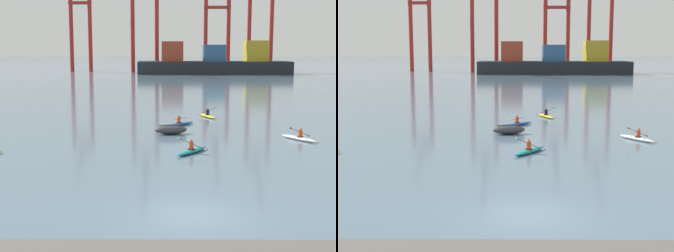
# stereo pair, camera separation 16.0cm
# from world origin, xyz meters

# --- Properties ---
(ground_plane) EXTENTS (800.00, 800.00, 0.00)m
(ground_plane) POSITION_xyz_m (0.00, 0.00, 0.00)
(ground_plane) COLOR slate
(container_barge) EXTENTS (40.72, 10.56, 8.86)m
(container_barge) POSITION_xyz_m (10.56, 113.36, 2.98)
(container_barge) COLOR #1E2328
(container_barge) RESTS_ON ground
(gantry_crane_west) EXTENTS (6.77, 17.24, 30.20)m
(gantry_crane_west) POSITION_xyz_m (-27.88, 126.87, 15.97)
(gantry_crane_west) COLOR maroon
(gantry_crane_west) RESTS_ON ground
(gantry_crane_west_mid) EXTENTS (8.13, 19.91, 39.11)m
(gantry_crane_west_mid) POSITION_xyz_m (-8.65, 122.13, 18.72)
(gantry_crane_west_mid) COLOR maroon
(gantry_crane_west_mid) RESTS_ON ground
(gantry_crane_east_mid) EXTENTS (7.96, 15.16, 32.35)m
(gantry_crane_east_mid) POSITION_xyz_m (12.52, 127.45, 15.44)
(gantry_crane_east_mid) COLOR maroon
(gantry_crane_east_mid) RESTS_ON ground
(gantry_crane_east) EXTENTS (7.76, 16.81, 39.59)m
(gantry_crane_east) POSITION_xyz_m (25.30, 127.20, 19.14)
(gantry_crane_east) COLOR maroon
(gantry_crane_east) RESTS_ON ground
(capsized_dinghy) EXTENTS (2.75, 1.54, 0.76)m
(capsized_dinghy) POSITION_xyz_m (-0.86, 19.06, 0.35)
(capsized_dinghy) COLOR #38383D
(capsized_dinghy) RESTS_ON ground
(kayak_teal) EXTENTS (2.45, 3.12, 0.95)m
(kayak_teal) POSITION_xyz_m (0.52, 12.01, 0.17)
(kayak_teal) COLOR teal
(kayak_teal) RESTS_ON ground
(kayak_blue) EXTENTS (2.87, 2.79, 0.96)m
(kayak_blue) POSITION_xyz_m (-0.11, 23.49, 0.17)
(kayak_blue) COLOR #2856B2
(kayak_blue) RESTS_ON ground
(kayak_yellow) EXTENTS (2.07, 3.39, 1.01)m
(kayak_yellow) POSITION_xyz_m (2.72, 28.81, 0.17)
(kayak_yellow) COLOR yellow
(kayak_yellow) RESTS_ON ground
(kayak_white) EXTENTS (2.33, 3.19, 1.07)m
(kayak_white) POSITION_xyz_m (8.68, 16.59, 0.17)
(kayak_white) COLOR silver
(kayak_white) RESTS_ON ground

